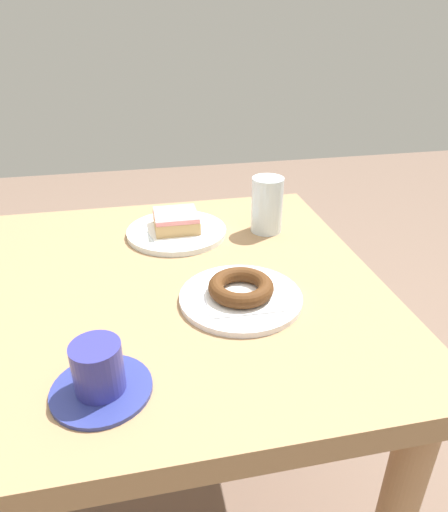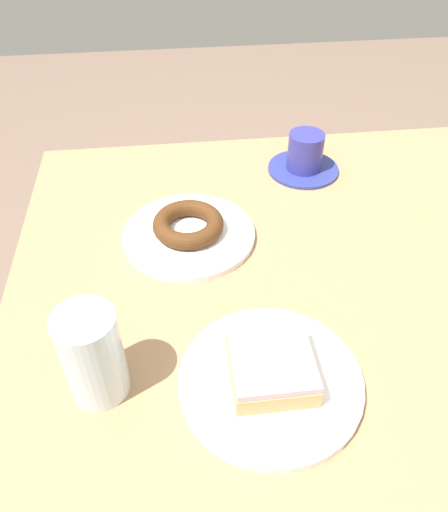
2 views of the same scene
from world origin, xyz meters
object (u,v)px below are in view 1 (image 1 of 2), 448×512
at_px(plate_chocolate_ring, 241,298).
at_px(donut_glazed_square, 176,220).
at_px(water_glass, 267,205).
at_px(plate_glazed_square, 177,232).
at_px(donut_chocolate_ring, 241,287).
at_px(coffee_cup, 99,373).

height_order(plate_chocolate_ring, donut_glazed_square, donut_glazed_square).
bearing_deg(donut_glazed_square, water_glass, 174.28).
bearing_deg(plate_glazed_square, plate_chocolate_ring, 105.26).
relative_size(plate_chocolate_ring, donut_chocolate_ring, 1.88).
relative_size(donut_chocolate_ring, donut_glazed_square, 1.18).
bearing_deg(water_glass, plate_glazed_square, -5.72).
relative_size(plate_chocolate_ring, plate_glazed_square, 0.96).
distance_m(plate_glazed_square, donut_glazed_square, 0.03).
bearing_deg(donut_chocolate_ring, water_glass, -114.78).
bearing_deg(donut_chocolate_ring, coffee_cup, 36.88).
height_order(donut_chocolate_ring, plate_glazed_square, donut_chocolate_ring).
height_order(plate_glazed_square, water_glass, water_glass).
relative_size(water_glass, coffee_cup, 0.93).
height_order(water_glass, coffee_cup, water_glass).
distance_m(donut_chocolate_ring, water_glass, 0.32).
distance_m(plate_glazed_square, coffee_cup, 0.52).
bearing_deg(plate_chocolate_ring, donut_glazed_square, -74.74).
bearing_deg(water_glass, coffee_cup, 51.20).
distance_m(donut_glazed_square, water_glass, 0.22).
distance_m(plate_chocolate_ring, coffee_cup, 0.31).
distance_m(plate_chocolate_ring, plate_glazed_square, 0.32).
bearing_deg(water_glass, donut_chocolate_ring, 65.22).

